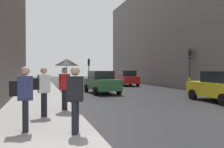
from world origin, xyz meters
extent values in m
cube|color=#A8A5A0|center=(-7.25, 6.00, 0.08)|extent=(3.10, 40.00, 0.16)
cube|color=slate|center=(11.70, 16.88, 6.35)|extent=(12.00, 34.62, 12.70)
cylinder|color=#2D2D2D|center=(-0.98, 23.43, 1.67)|extent=(0.12, 0.12, 3.35)
cube|color=black|center=(-0.98, 23.43, 2.83)|extent=(0.25, 0.31, 0.84)
cube|color=yellow|center=(-0.98, 23.43, 1.05)|extent=(0.21, 0.17, 0.24)
sphere|color=#2D231E|center=(-0.97, 23.24, 3.09)|extent=(0.18, 0.18, 0.18)
sphere|color=#2D231E|center=(-0.97, 23.24, 2.83)|extent=(0.18, 0.18, 0.18)
sphere|color=green|center=(-0.97, 23.24, 2.57)|extent=(0.18, 0.18, 0.18)
cylinder|color=#2D2D2D|center=(5.40, 10.28, 1.87)|extent=(0.12, 0.12, 3.74)
cube|color=black|center=(5.40, 10.28, 3.22)|extent=(0.35, 0.38, 0.84)
cube|color=yellow|center=(5.40, 10.28, 1.05)|extent=(0.25, 0.23, 0.24)
sphere|color=#2D231E|center=(5.31, 10.11, 3.48)|extent=(0.18, 0.18, 0.18)
sphere|color=#2D231E|center=(5.31, 10.11, 3.22)|extent=(0.18, 0.18, 0.18)
sphere|color=green|center=(5.31, 10.11, 2.96)|extent=(0.18, 0.18, 0.18)
cube|color=red|center=(2.45, 18.24, 0.72)|extent=(2.06, 4.30, 0.80)
cube|color=black|center=(2.43, 17.99, 1.44)|extent=(1.72, 2.09, 0.64)
cylinder|color=black|center=(1.63, 19.64, 0.32)|extent=(0.26, 0.65, 0.64)
cylinder|color=black|center=(3.43, 19.53, 0.32)|extent=(0.26, 0.65, 0.64)
cylinder|color=black|center=(1.47, 16.94, 0.32)|extent=(0.26, 0.65, 0.64)
cylinder|color=black|center=(3.26, 16.83, 0.32)|extent=(0.26, 0.65, 0.64)
cube|color=#2D6038|center=(-2.56, 10.32, 0.72)|extent=(2.08, 4.31, 0.80)
cube|color=black|center=(-2.58, 10.57, 1.44)|extent=(1.73, 2.10, 0.64)
cylinder|color=black|center=(-1.57, 9.03, 0.32)|extent=(0.26, 0.65, 0.64)
cylinder|color=black|center=(-3.37, 8.91, 0.32)|extent=(0.26, 0.65, 0.64)
cylinder|color=black|center=(-1.75, 11.73, 0.32)|extent=(0.26, 0.65, 0.64)
cylinder|color=black|center=(-3.55, 11.60, 0.32)|extent=(0.26, 0.65, 0.64)
cube|color=yellow|center=(2.65, 3.43, 0.72)|extent=(1.99, 4.28, 0.80)
cube|color=black|center=(2.64, 3.18, 1.44)|extent=(1.69, 2.07, 0.64)
cylinder|color=black|center=(1.81, 4.82, 0.32)|extent=(0.25, 0.65, 0.64)
cylinder|color=black|center=(3.61, 4.74, 0.32)|extent=(0.25, 0.65, 0.64)
cylinder|color=black|center=(1.69, 2.13, 0.32)|extent=(0.25, 0.65, 0.64)
cylinder|color=black|center=(-6.23, 2.49, 0.58)|extent=(0.16, 0.16, 0.85)
cylinder|color=black|center=(-6.18, 2.30, 0.58)|extent=(0.16, 0.16, 0.85)
cube|color=red|center=(-6.20, 2.40, 1.34)|extent=(0.46, 0.36, 0.66)
sphere|color=tan|center=(-6.20, 2.40, 1.81)|extent=(0.24, 0.24, 0.24)
cylinder|color=black|center=(-6.11, 2.42, 1.59)|extent=(0.02, 0.02, 0.90)
cone|color=black|center=(-6.11, 2.42, 2.16)|extent=(1.00, 1.00, 0.28)
cylinder|color=black|center=(-7.08, 1.31, 0.58)|extent=(0.16, 0.16, 0.85)
cylinder|color=black|center=(-7.03, 1.11, 0.58)|extent=(0.16, 0.16, 0.85)
cube|color=silver|center=(-7.05, 1.21, 1.34)|extent=(0.45, 0.36, 0.66)
sphere|color=tan|center=(-7.05, 1.21, 1.81)|extent=(0.24, 0.24, 0.24)
cube|color=black|center=(-7.34, 1.13, 1.34)|extent=(0.27, 0.32, 0.40)
cylinder|color=black|center=(-7.57, -0.72, 0.58)|extent=(0.16, 0.16, 0.85)
cylinder|color=black|center=(-7.57, -0.92, 0.58)|extent=(0.16, 0.16, 0.85)
cube|color=navy|center=(-7.57, -0.82, 1.34)|extent=(0.41, 0.28, 0.66)
sphere|color=tan|center=(-7.57, -0.82, 1.81)|extent=(0.24, 0.24, 0.24)
cube|color=black|center=(-7.87, -0.83, 1.34)|extent=(0.21, 0.29, 0.40)
cylinder|color=black|center=(-6.27, -1.36, 0.58)|extent=(0.16, 0.16, 0.85)
cylinder|color=black|center=(-6.33, -1.55, 0.58)|extent=(0.16, 0.16, 0.85)
cube|color=black|center=(-6.30, -1.45, 1.34)|extent=(0.46, 0.37, 0.66)
sphere|color=tan|center=(-6.30, -1.45, 1.81)|extent=(0.24, 0.24, 0.24)
camera|label=1|loc=(-7.18, -7.69, 1.84)|focal=38.09mm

